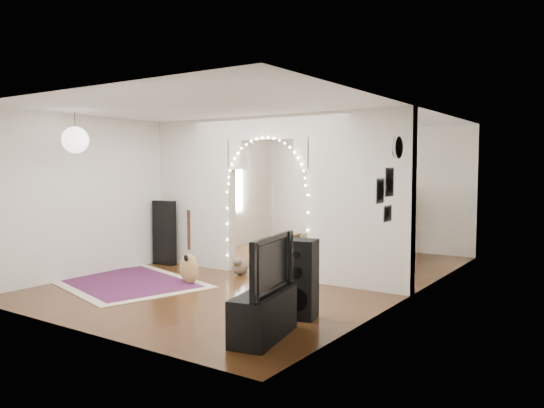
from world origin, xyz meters
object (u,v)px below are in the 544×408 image
Objects in this scene: floor_speaker at (301,279)px; dining_table at (344,228)px; media_console at (263,315)px; bookcase at (374,221)px; dining_chair_right at (367,245)px; dining_chair_left at (307,248)px; acoustic_guitar at (189,257)px.

floor_speaker is 3.79m from dining_table.
media_console is 0.73× the size of bookcase.
bookcase is 0.92m from dining_chair_right.
dining_chair_right is (-1.15, 5.30, 0.02)m from media_console.
dining_table is at bearing -108.28° from dining_chair_right.
dining_chair_left is 0.98× the size of dining_chair_right.
media_console is 6.26m from bookcase.
dining_chair_right is at bearing 42.21° from dining_chair_left.
acoustic_guitar is 4.71m from bookcase.
acoustic_guitar is at bearing 137.14° from media_console.
floor_speaker is at bearing -68.84° from dining_chair_left.
dining_table is at bearing 94.34° from media_console.
acoustic_guitar is 3.19m from dining_table.
floor_speaker is 0.97× the size of media_console.
acoustic_guitar reaches higher than dining_table.
acoustic_guitar is 2.95m from media_console.
dining_chair_left is (-1.92, 3.42, -0.21)m from floor_speaker.
acoustic_guitar is 0.75× the size of dining_table.
acoustic_guitar is 0.99× the size of media_console.
dining_chair_right is at bearing 90.79° from media_console.
media_console is at bearing -98.82° from floor_speaker.
media_console is at bearing -92.71° from bookcase.
bookcase is 1.95m from dining_chair_left.
dining_table is 0.85m from dining_chair_left.
dining_table reaches higher than dining_chair_left.
dining_table is (1.25, 2.93, 0.25)m from acoustic_guitar.
bookcase reaches higher than floor_speaker.
media_console is 4.73m from dining_chair_left.
acoustic_guitar reaches higher than dining_chair_right.
acoustic_guitar is at bearing 152.03° from floor_speaker.
bookcase is (-1.30, 5.21, 0.20)m from floor_speaker.
dining_table is (-1.20, 3.59, 0.20)m from floor_speaker.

